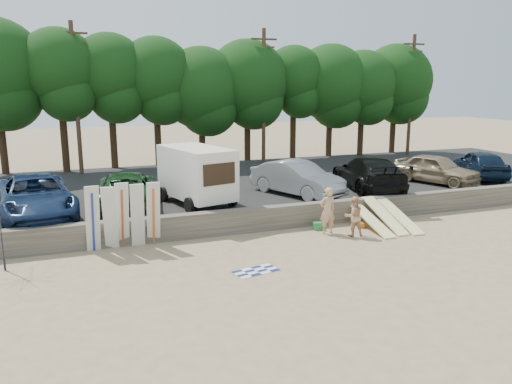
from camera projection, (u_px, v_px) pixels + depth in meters
ground at (363, 243)px, 19.55m from camera, size 120.00×120.00×0.00m
seawall at (327, 212)px, 22.19m from camera, size 44.00×0.50×1.00m
parking_lot at (265, 184)px, 29.10m from camera, size 44.00×14.50×0.70m
treeline at (226, 79)px, 34.17m from camera, size 33.85×5.96×9.26m
utility_poles at (264, 94)px, 33.74m from camera, size 25.80×0.26×9.00m
box_trailer at (196, 172)px, 22.67m from camera, size 3.09×4.45×2.60m
car_0 at (36, 196)px, 20.64m from camera, size 3.63×6.40×1.69m
car_1 at (126, 189)px, 22.46m from camera, size 3.34×5.86×1.54m
car_2 at (297, 178)px, 24.65m from camera, size 3.58×5.35×1.67m
car_3 at (368, 173)px, 25.99m from camera, size 3.42×6.20×1.70m
car_4 at (436, 169)px, 27.58m from camera, size 3.46×5.05×1.60m
car_5 at (480, 164)px, 29.07m from camera, size 3.70×5.21×1.65m
surfboard_upright_0 at (93, 219)px, 18.16m from camera, size 0.55×0.64×2.55m
surfboard_upright_1 at (110, 218)px, 18.34m from camera, size 0.60×0.86×2.51m
surfboard_upright_2 at (122, 215)px, 18.66m from camera, size 0.53×0.56×2.57m
surfboard_upright_3 at (138, 215)px, 18.69m from camera, size 0.54×0.74×2.53m
surfboard_upright_4 at (153, 213)px, 18.98m from camera, size 0.52×0.69×2.54m
surfboard_low_0 at (371, 220)px, 21.24m from camera, size 0.56×2.91×0.85m
surfboard_low_1 at (385, 215)px, 21.55m from camera, size 0.56×2.85×1.08m
surfboard_low_2 at (399, 216)px, 21.66m from camera, size 0.56×2.87×1.00m
beachgoer_a at (327, 211)px, 20.55m from camera, size 0.73×0.49×1.96m
beachgoer_b at (354, 216)px, 20.26m from camera, size 0.90×0.76×1.66m
cooler at (318, 226)px, 21.28m from camera, size 0.45×0.40×0.32m
gear_bag at (361, 225)px, 21.59m from camera, size 0.37×0.35×0.22m
beach_towel at (256, 271)px, 16.58m from camera, size 1.78×1.78×0.00m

